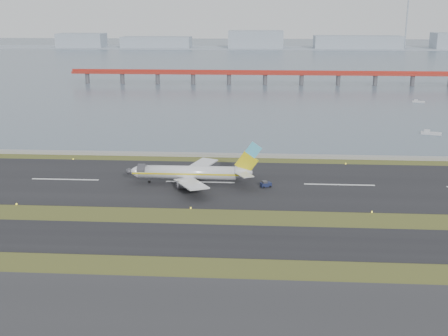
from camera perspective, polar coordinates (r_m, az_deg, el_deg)
The scene contains 11 objects.
ground at distance 134.74m, azimuth -3.79°, elevation -5.25°, with size 1000.00×1000.00×0.00m, color #394819.
taxiway_strip at distance 123.71m, azimuth -4.51°, elevation -7.22°, with size 1000.00×18.00×0.10m, color black.
runway_strip at distance 162.87m, azimuth -2.44°, elevation -1.45°, with size 1000.00×45.00×0.10m, color black.
seawall at distance 191.47m, azimuth -1.49°, elevation 1.34°, with size 1000.00×2.50×1.00m, color gray.
bay_water at distance 586.86m, azimuth 2.08°, elevation 11.08°, with size 1400.00×800.00×1.30m, color #4C5E6D.
red_pier at distance 376.87m, azimuth 4.21°, elevation 9.52°, with size 260.00×5.00×10.20m.
far_shoreline at distance 745.82m, azimuth 3.53°, elevation 12.54°, with size 1400.00×80.00×60.50m.
airliner at distance 160.35m, azimuth -3.25°, elevation -0.47°, with size 38.52×32.89×12.80m.
pushback_tug at distance 158.34m, azimuth 4.25°, elevation -1.66°, with size 3.38×2.75×1.89m.
workboat_near at distance 239.91m, azimuth 20.25°, elevation 3.35°, with size 8.16×4.71×1.89m.
workboat_far at distance 321.73m, azimuth 19.13°, elevation 6.40°, with size 6.77×3.72×1.57m.
Camera 1 is at (16.97, -124.62, 48.35)m, focal length 45.00 mm.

